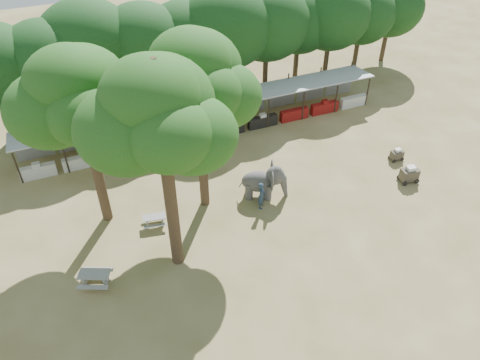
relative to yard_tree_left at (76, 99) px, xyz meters
name	(u,v)px	position (x,y,z in m)	size (l,w,h in m)	color
ground	(290,254)	(9.13, -7.19, -8.20)	(100.00, 100.00, 0.00)	brown
vendor_stalls	(208,118)	(9.13, 6.65, -7.02)	(28.00, 2.99, 2.80)	#A2A6AA
yard_tree_left	(76,99)	(0.00, 0.00, 0.00)	(7.10, 6.90, 11.02)	#332316
yard_tree_center	(157,117)	(3.00, -5.00, 1.01)	(7.10, 6.90, 12.04)	#332316
yard_tree_back	(194,80)	(6.00, -1.00, 0.34)	(7.10, 6.90, 11.36)	#332316
backdrop_trees	(184,39)	(9.13, 11.81, -2.69)	(46.46, 5.95, 8.33)	#332316
elephant	(264,181)	(9.92, -1.94, -7.03)	(3.13, 2.49, 2.35)	#413E3E
handler	(261,195)	(9.28, -2.91, -7.25)	(0.69, 0.46, 1.91)	#26384C
picnic_table_near	(95,277)	(-1.34, -5.11, -7.67)	(2.08, 2.00, 0.81)	gray
picnic_table_far	(155,219)	(2.68, -1.92, -7.76)	(1.54, 1.43, 0.68)	gray
cart_front	(409,174)	(19.54, -4.35, -7.59)	(1.35, 0.97, 1.23)	#383025
cart_back	(397,154)	(20.33, -2.01, -7.74)	(0.97, 0.65, 0.93)	#383025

